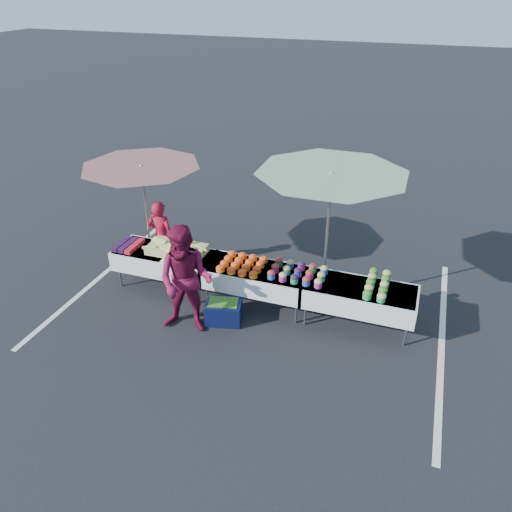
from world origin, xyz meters
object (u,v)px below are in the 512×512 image
(storage_bin, at_px, (224,311))
(customer, at_px, (186,281))
(umbrella_right, at_px, (331,185))
(vendor, at_px, (161,236))
(table_right, at_px, (359,296))
(umbrella_left, at_px, (142,175))
(table_center, at_px, (256,277))
(table_left, at_px, (165,260))

(storage_bin, bearing_deg, customer, -155.59)
(storage_bin, bearing_deg, umbrella_right, 21.37)
(customer, bearing_deg, vendor, 122.50)
(vendor, bearing_deg, table_right, 171.40)
(umbrella_left, bearing_deg, umbrella_right, -0.00)
(table_center, height_order, customer, customer)
(table_left, bearing_deg, customer, -46.46)
(table_left, bearing_deg, vendor, 122.87)
(table_center, distance_m, customer, 1.36)
(table_right, xyz_separation_m, storage_bin, (-2.15, -0.65, -0.38))
(table_center, relative_size, umbrella_left, 0.73)
(table_center, height_order, umbrella_left, umbrella_left)
(vendor, xyz_separation_m, customer, (1.33, -1.58, 0.20))
(umbrella_left, bearing_deg, customer, -43.40)
(table_left, relative_size, umbrella_left, 0.73)
(table_left, distance_m, table_right, 3.60)
(table_center, distance_m, table_right, 1.80)
(table_center, bearing_deg, umbrella_left, 170.27)
(vendor, xyz_separation_m, storage_bin, (1.80, -1.20, -0.54))
(vendor, xyz_separation_m, umbrella_right, (3.27, -0.15, 1.55))
(customer, xyz_separation_m, umbrella_right, (1.94, 1.43, 1.35))
(table_center, relative_size, storage_bin, 2.71)
(customer, bearing_deg, table_left, 125.87)
(umbrella_right, bearing_deg, table_center, -160.31)
(vendor, relative_size, storage_bin, 2.15)
(table_center, distance_m, storage_bin, 0.83)
(table_center, distance_m, umbrella_left, 2.77)
(table_left, height_order, table_center, same)
(umbrella_right, xyz_separation_m, storage_bin, (-1.47, -1.05, -2.09))
(table_center, bearing_deg, table_right, 0.00)
(umbrella_right, bearing_deg, vendor, 177.38)
(table_right, distance_m, customer, 2.84)
(umbrella_right, relative_size, storage_bin, 4.69)
(table_right, bearing_deg, storage_bin, -163.21)
(table_center, height_order, table_right, same)
(customer, distance_m, storage_bin, 0.95)
(customer, distance_m, umbrella_right, 2.76)
(table_left, xyz_separation_m, table_center, (1.80, 0.00, 0.00))
(table_center, relative_size, customer, 0.99)
(storage_bin, bearing_deg, table_center, 47.27)
(customer, height_order, umbrella_right, umbrella_right)
(storage_bin, bearing_deg, table_left, 141.66)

